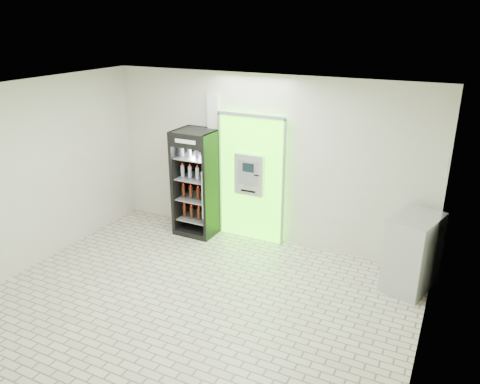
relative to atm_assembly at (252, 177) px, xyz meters
The scene contains 7 objects.
ground 2.69m from the atm_assembly, 85.26° to the right, with size 6.00×6.00×0.00m, color #BFB19E.
room_shell 2.51m from the atm_assembly, 85.26° to the right, with size 6.00×6.00×6.00m.
atm_assembly is the anchor object (origin of this frame).
pillar 0.79m from the atm_assembly, behind, with size 0.22×0.11×2.60m.
beverage_cooler 1.05m from the atm_assembly, 166.14° to the right, with size 0.75×0.71×1.99m.
steel_cabinet 3.00m from the atm_assembly, 10.37° to the right, with size 0.81×1.00×1.17m.
exit_sign 3.48m from the atm_assembly, 17.65° to the right, with size 0.02×0.22×0.26m.
Camera 1 is at (3.13, -4.83, 3.88)m, focal length 35.00 mm.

